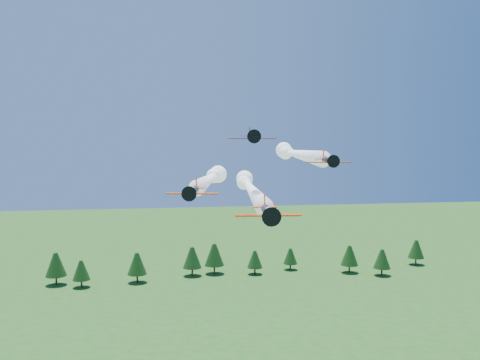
{
  "coord_description": "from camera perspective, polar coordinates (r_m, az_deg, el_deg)",
  "views": [
    {
      "loc": [
        -14.16,
        -75.3,
        50.2
      ],
      "look_at": [
        -2.64,
        0.0,
        43.93
      ],
      "focal_mm": 40.0,
      "sensor_mm": 36.0,
      "label": 1
    }
  ],
  "objects": [
    {
      "name": "plane_lead",
      "position": [
        99.34,
        1.11,
        -0.87
      ],
      "size": [
        11.24,
        57.13,
        3.7
      ],
      "rotation": [
        0.0,
        0.0,
        -0.1
      ],
      "color": "black",
      "rests_on": "ground"
    },
    {
      "name": "plane_left",
      "position": [
        101.68,
        -3.21,
        0.18
      ],
      "size": [
        13.11,
        41.47,
        3.7
      ],
      "rotation": [
        0.0,
        0.0,
        -0.2
      ],
      "color": "black",
      "rests_on": "ground"
    },
    {
      "name": "plane_right",
      "position": [
        107.72,
        5.95,
        2.8
      ],
      "size": [
        9.33,
        51.38,
        3.7
      ],
      "rotation": [
        0.0,
        0.0,
        -0.09
      ],
      "color": "black",
      "rests_on": "ground"
    },
    {
      "name": "plane_slot",
      "position": [
        84.25,
        1.26,
        4.67
      ],
      "size": [
        7.62,
        8.28,
        2.67
      ],
      "rotation": [
        0.0,
        0.0,
        -0.08
      ],
      "color": "black",
      "rests_on": "ground"
    },
    {
      "name": "treeline",
      "position": [
        191.83,
        -3.89,
        -8.49
      ],
      "size": [
        170.89,
        19.67,
        11.07
      ],
      "color": "#382314",
      "rests_on": "ground"
    }
  ]
}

